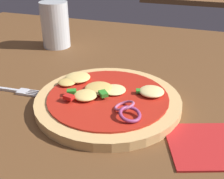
{
  "coord_description": "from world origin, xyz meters",
  "views": [
    {
      "loc": [
        0.17,
        -0.4,
        0.27
      ],
      "look_at": [
        0.03,
        -0.0,
        0.05
      ],
      "focal_mm": 43.91,
      "sensor_mm": 36.0,
      "label": 1
    }
  ],
  "objects_px": {
    "pizza": "(107,99)",
    "fork": "(6,89)",
    "beer_glass": "(55,27)",
    "napkin": "(224,145)"
  },
  "relations": [
    {
      "from": "fork",
      "to": "beer_glass",
      "type": "relative_size",
      "value": 1.48
    },
    {
      "from": "pizza",
      "to": "fork",
      "type": "relative_size",
      "value": 1.43
    },
    {
      "from": "pizza",
      "to": "napkin",
      "type": "relative_size",
      "value": 1.38
    },
    {
      "from": "fork",
      "to": "napkin",
      "type": "bearing_deg",
      "value": -4.7
    },
    {
      "from": "pizza",
      "to": "beer_glass",
      "type": "bearing_deg",
      "value": 134.39
    },
    {
      "from": "beer_glass",
      "to": "napkin",
      "type": "height_order",
      "value": "beer_glass"
    },
    {
      "from": "fork",
      "to": "napkin",
      "type": "height_order",
      "value": "fork"
    },
    {
      "from": "pizza",
      "to": "beer_glass",
      "type": "height_order",
      "value": "beer_glass"
    },
    {
      "from": "pizza",
      "to": "fork",
      "type": "height_order",
      "value": "pizza"
    },
    {
      "from": "fork",
      "to": "beer_glass",
      "type": "xyz_separation_m",
      "value": [
        -0.04,
        0.26,
        0.05
      ]
    }
  ]
}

